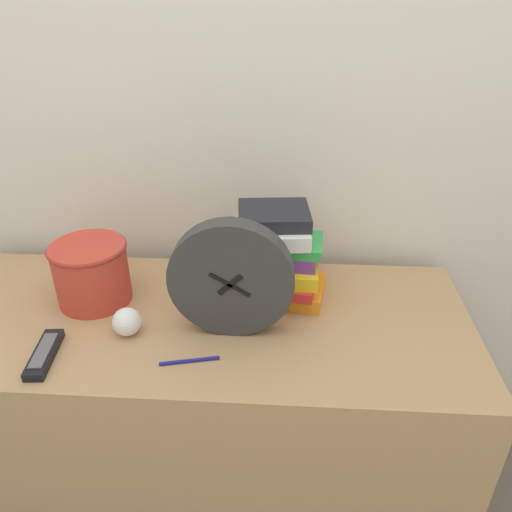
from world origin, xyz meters
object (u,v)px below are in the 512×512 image
Objects in this scene: desk_clock at (231,279)px; tv_remote at (44,354)px; basket at (91,271)px; book_stack at (277,257)px; crumpled_paper_ball at (127,322)px; pen at (189,361)px.

tv_remote is at bearing -162.97° from desk_clock.
basket is at bearing 81.14° from tv_remote.
tv_remote is at bearing -150.69° from book_stack.
desk_clock reaches higher than book_stack.
crumpled_paper_ball is (0.12, -0.13, -0.05)m from basket.
pen is at bearing -38.17° from basket.
tv_remote is 2.35× the size of crumpled_paper_ball.
tv_remote is at bearing -178.94° from pen.
basket is 2.87× the size of crumpled_paper_ball.
pen is (-0.18, -0.28, -0.11)m from book_stack.
crumpled_paper_ball is at bearing -173.64° from desk_clock.
desk_clock is 0.44m from tv_remote.
desk_clock is 4.26× the size of crumpled_paper_ball.
tv_remote is (-0.41, -0.12, -0.13)m from desk_clock.
book_stack is at bearing 29.31° from tv_remote.
basket is at bearing 163.83° from desk_clock.
crumpled_paper_ball is (-0.35, -0.19, -0.08)m from book_stack.
book_stack reaches higher than tv_remote.
crumpled_paper_ball is (-0.25, -0.03, -0.11)m from desk_clock.
basket reaches higher than crumpled_paper_ball.
crumpled_paper_ball reaches higher than tv_remote.
basket is 0.37m from pen.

